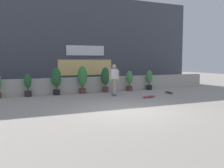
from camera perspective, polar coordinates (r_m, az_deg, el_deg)
The scene contains 12 objects.
ground_plane at distance 9.67m, azimuth 3.69°, elevation -6.09°, with size 48.00×48.00×0.00m, color #A8A093.
planter_wall at distance 15.11m, azimuth -7.05°, elevation -0.23°, with size 18.00×0.40×0.90m, color #B2ADA3.
building_backdrop at distance 18.94m, azimuth -10.80°, elevation 9.33°, with size 20.00×2.08×6.50m.
potted_plant_1 at distance 14.04m, azimuth -18.44°, elevation -0.06°, with size 0.38×0.38×1.22m.
potted_plant_2 at distance 14.25m, azimuth -12.43°, elevation 1.10°, with size 0.52×0.52×1.52m.
potted_plant_3 at distance 14.63m, azimuth -6.69°, elevation 1.47°, with size 0.55×0.55×1.58m.
potted_plant_4 at distance 15.13m, azimuth -1.52°, elevation 1.40°, with size 0.51×0.51×1.49m.
potted_plant_5 at distance 15.85m, azimuth 3.97°, elevation 0.95°, with size 0.40×0.40×1.27m.
potted_plant_6 at distance 16.58m, azimuth 8.40°, elevation 1.09°, with size 0.40×0.40×1.26m.
skater_foreground at distance 13.83m, azimuth 0.47°, elevation 1.34°, with size 0.54×0.82×1.70m.
skateboard_near_camera at distance 13.13m, azimuth 8.35°, elevation -2.80°, with size 0.82×0.35×0.08m.
skateboard_aside at distance 15.03m, azimuth 12.69°, elevation -1.84°, with size 0.41×0.82×0.08m.
Camera 1 is at (-4.46, -8.36, 1.93)m, focal length 40.58 mm.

